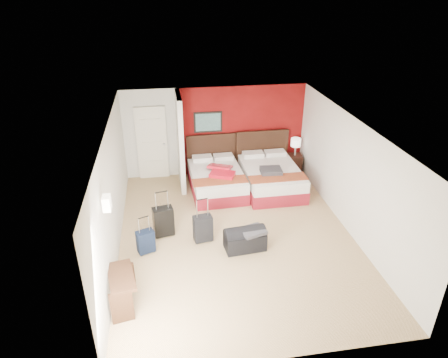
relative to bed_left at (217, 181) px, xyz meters
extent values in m
plane|color=tan|center=(0.12, -2.10, -0.29)|extent=(6.50, 6.50, 0.00)
cube|color=silver|center=(0.12, 1.15, 0.96)|extent=(5.00, 0.04, 2.50)
cube|color=silver|center=(-2.38, -2.10, 0.96)|extent=(0.04, 6.50, 2.50)
cube|color=black|center=(-0.08, 1.09, 1.26)|extent=(0.78, 0.03, 0.58)
cube|color=white|center=(-2.26, -3.60, 1.61)|extent=(0.12, 0.20, 0.24)
cube|color=maroon|center=(0.87, 1.13, 0.96)|extent=(3.50, 0.04, 2.50)
cube|color=silver|center=(-0.88, 0.51, 0.96)|extent=(0.12, 1.20, 2.50)
cube|color=silver|center=(-1.63, 1.10, 0.74)|extent=(0.82, 0.06, 2.05)
cube|color=white|center=(0.00, 0.00, 0.00)|extent=(1.41, 1.95, 0.57)
cube|color=white|center=(1.44, -0.10, 0.02)|extent=(1.45, 2.05, 0.61)
cube|color=red|center=(0.10, -0.10, 0.34)|extent=(0.89, 1.01, 0.10)
cube|color=#36363A|center=(1.34, -0.40, 0.39)|extent=(0.56, 0.46, 0.13)
cube|color=black|center=(2.35, 0.73, -0.01)|extent=(0.45, 0.45, 0.56)
cylinder|color=silver|center=(2.35, 0.73, 0.52)|extent=(0.35, 0.35, 0.50)
cube|color=black|center=(-1.43, -1.84, 0.04)|extent=(0.47, 0.35, 0.64)
cube|color=black|center=(-0.61, -2.19, 0.00)|extent=(0.43, 0.30, 0.58)
cube|color=black|center=(-1.81, -2.42, -0.04)|extent=(0.40, 0.32, 0.48)
cube|color=black|center=(0.22, -2.60, -0.07)|extent=(0.87, 0.52, 0.42)
cube|color=#3B3B40|center=(0.37, -2.65, 0.17)|extent=(0.58, 0.53, 0.06)
cube|color=#321C10|center=(-2.16, -3.89, 0.05)|extent=(0.55, 0.88, 0.68)
camera|label=1|loc=(-1.29, -9.29, 4.80)|focal=32.17mm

